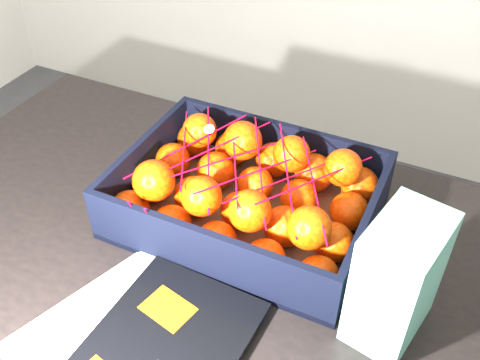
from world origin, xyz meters
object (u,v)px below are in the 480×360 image
at_px(table, 193,289).
at_px(produce_crate, 247,204).
at_px(magazine_stack, 136,339).
at_px(retail_carton, 397,279).

relative_size(table, produce_crate, 2.74).
relative_size(magazine_stack, produce_crate, 0.76).
bearing_deg(magazine_stack, retail_carton, 30.89).
relative_size(magazine_stack, retail_carton, 1.66).
distance_m(magazine_stack, produce_crate, 0.31).
height_order(magazine_stack, produce_crate, produce_crate).
xyz_separation_m(magazine_stack, retail_carton, (0.32, 0.19, 0.09)).
bearing_deg(retail_carton, produce_crate, 168.98).
xyz_separation_m(table, retail_carton, (0.34, 0.00, 0.20)).
height_order(table, produce_crate, produce_crate).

